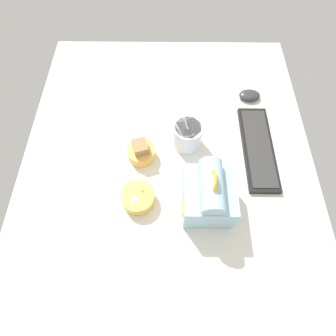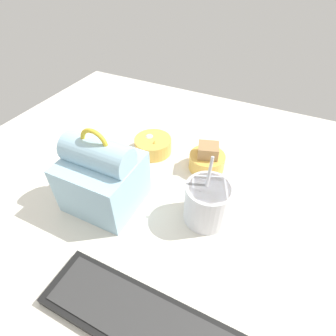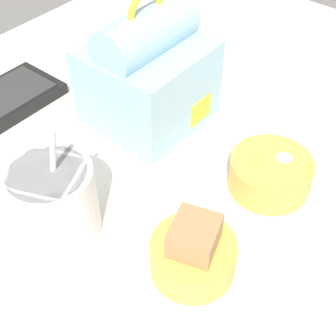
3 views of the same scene
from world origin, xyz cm
name	(u,v)px [view 3 (image 3 of 3)]	position (x,y,z in cm)	size (l,w,h in cm)	color
desk_surface	(156,211)	(0.00, 0.00, 1.00)	(140.00, 110.00, 2.00)	silver
lunch_bag	(148,75)	(14.23, 13.26, 10.36)	(17.37, 16.41, 22.04)	#9EC6DB
soup_cup	(54,201)	(-10.70, 7.33, 7.46)	(10.87, 10.87, 17.48)	silver
bento_bowl_sandwich	(193,253)	(-4.71, -9.89, 5.09)	(10.32, 10.32, 8.28)	#EAB24C
bento_bowl_snacks	(270,173)	(13.09, -9.92, 4.53)	(11.52, 11.52, 5.68)	#EAB24C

